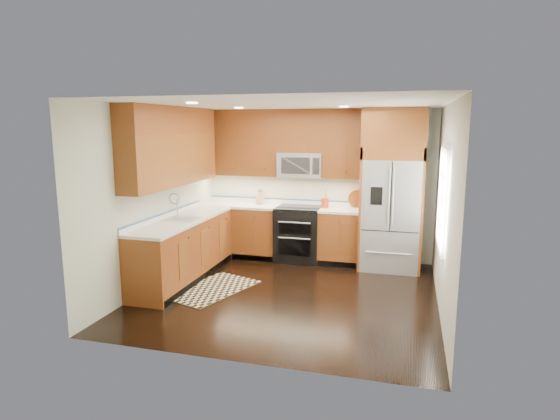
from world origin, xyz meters
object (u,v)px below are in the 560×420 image
(range, at_px, (299,234))
(refrigerator, at_px, (392,190))
(utensil_crock, at_px, (325,201))
(rug, at_px, (212,289))
(knife_block, at_px, (260,198))

(range, distance_m, refrigerator, 1.76)
(range, xyz_separation_m, refrigerator, (1.55, -0.04, 0.83))
(range, height_order, utensil_crock, utensil_crock)
(rug, height_order, utensil_crock, utensil_crock)
(utensil_crock, bearing_deg, range, -172.02)
(knife_block, bearing_deg, range, -12.32)
(refrigerator, relative_size, rug, 1.96)
(range, bearing_deg, knife_block, 167.68)
(rug, bearing_deg, knife_block, 105.60)
(knife_block, bearing_deg, rug, -93.46)
(refrigerator, xyz_separation_m, knife_block, (-2.30, 0.20, -0.26))
(refrigerator, bearing_deg, rug, -144.23)
(utensil_crock, bearing_deg, rug, -125.40)
(range, bearing_deg, utensil_crock, 7.98)
(refrigerator, relative_size, knife_block, 10.02)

